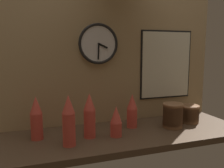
{
  "coord_description": "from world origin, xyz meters",
  "views": [
    {
      "loc": [
        -0.58,
        -1.39,
        0.54
      ],
      "look_at": [
        -0.09,
        0.04,
        0.32
      ],
      "focal_mm": 38.0,
      "sensor_mm": 36.0,
      "label": 1
    }
  ],
  "objects": [
    {
      "name": "wall_tiled_back",
      "position": [
        0.0,
        0.27,
        0.53
      ],
      "size": [
        1.6,
        0.03,
        1.05
      ],
      "color": "tan",
      "rests_on": "ground_plane"
    },
    {
      "name": "cup_stack_far_left",
      "position": [
        -0.57,
        0.05,
        0.13
      ],
      "size": [
        0.07,
        0.07,
        0.26
      ],
      "color": "#DB4C3D",
      "rests_on": "ground_plane"
    },
    {
      "name": "ground_plane",
      "position": [
        0.0,
        0.0,
        -0.02
      ],
      "size": [
        1.6,
        0.56,
        0.04
      ],
      "primitive_type": "cube",
      "color": "#4C3826"
    },
    {
      "name": "menu_board",
      "position": [
        0.43,
        0.24,
        0.42
      ],
      "size": [
        0.44,
        0.01,
        0.53
      ],
      "color": "black"
    },
    {
      "name": "cup_stack_center_left",
      "position": [
        -0.26,
        -0.02,
        0.14
      ],
      "size": [
        0.07,
        0.07,
        0.28
      ],
      "color": "#DB4C3D",
      "rests_on": "ground_plane"
    },
    {
      "name": "cup_stack_center_right",
      "position": [
        0.06,
        0.08,
        0.12
      ],
      "size": [
        0.07,
        0.07,
        0.24
      ],
      "color": "#DB4C3D",
      "rests_on": "ground_plane"
    },
    {
      "name": "wall_clock",
      "position": [
        -0.13,
        0.23,
        0.58
      ],
      "size": [
        0.29,
        0.03,
        0.29
      ],
      "color": "white"
    },
    {
      "name": "cup_stack_center",
      "position": [
        -0.1,
        -0.06,
        0.1
      ],
      "size": [
        0.07,
        0.07,
        0.19
      ],
      "color": "#DB4C3D",
      "rests_on": "ground_plane"
    },
    {
      "name": "bowl_stack_far_right",
      "position": [
        0.51,
        0.04,
        0.07
      ],
      "size": [
        0.14,
        0.14,
        0.13
      ],
      "color": "brown",
      "rests_on": "ground_plane"
    },
    {
      "name": "cup_stack_left",
      "position": [
        -0.4,
        -0.11,
        0.15
      ],
      "size": [
        0.07,
        0.07,
        0.29
      ],
      "color": "#DB4C3D",
      "rests_on": "ground_plane"
    },
    {
      "name": "bowl_stack_right",
      "position": [
        0.33,
        -0.02,
        0.09
      ],
      "size": [
        0.14,
        0.14,
        0.17
      ],
      "color": "brown",
      "rests_on": "ground_plane"
    }
  ]
}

